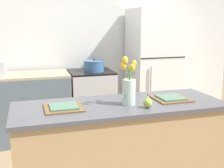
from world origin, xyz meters
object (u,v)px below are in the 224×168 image
refrigerator (153,69)px  plate_setting_left (64,107)px  plate_setting_right (171,98)px  cooking_pot (94,66)px  flower_vase (129,87)px  pear_figurine (148,102)px  stove_range (91,102)px

refrigerator → plate_setting_left: refrigerator is taller
plate_setting_left → plate_setting_right: 0.96m
refrigerator → cooking_pot: size_ratio=6.24×
flower_vase → cooking_pot: (0.08, 1.59, -0.05)m
flower_vase → pear_figurine: size_ratio=3.49×
pear_figurine → plate_setting_right: 0.36m
pear_figurine → plate_setting_left: pear_figurine is taller
plate_setting_left → plate_setting_right: (0.96, 0.00, 0.00)m
refrigerator → plate_setting_left: 2.21m
pear_figurine → plate_setting_left: 0.68m
stove_range → pear_figurine: 1.84m
stove_range → flower_vase: bearing=-91.5°
refrigerator → pear_figurine: size_ratio=14.81×
refrigerator → pear_figurine: (-0.88, -1.78, 0.05)m
plate_setting_left → plate_setting_right: same height
refrigerator → stove_range: bearing=-180.0°
plate_setting_right → cooking_pot: (-0.35, 1.55, 0.09)m
plate_setting_left → cooking_pot: size_ratio=1.08×
stove_range → plate_setting_left: size_ratio=2.96×
plate_setting_left → plate_setting_right: size_ratio=1.00×
pear_figurine → cooking_pot: 1.73m
pear_figurine → plate_setting_right: bearing=30.4°
flower_vase → plate_setting_left: flower_vase is taller
stove_range → refrigerator: refrigerator is taller
pear_figurine → plate_setting_right: pear_figurine is taller
plate_setting_left → plate_setting_right: bearing=0.0°
flower_vase → cooking_pot: flower_vase is taller
stove_range → plate_setting_left: 1.75m
cooking_pot → plate_setting_right: bearing=-77.4°
stove_range → refrigerator: size_ratio=0.51×
refrigerator → plate_setting_left: (-1.53, -1.59, 0.01)m
refrigerator → plate_setting_left: size_ratio=5.76×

